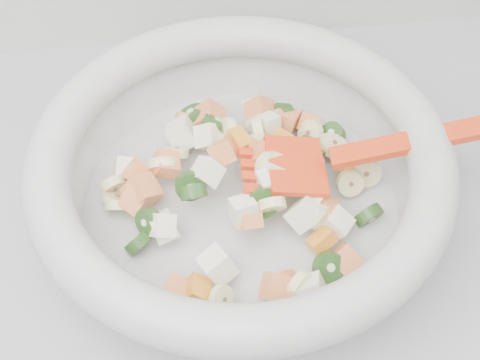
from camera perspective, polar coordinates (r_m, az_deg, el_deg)
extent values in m
cylinder|color=silver|center=(0.60, 0.00, -2.30)|extent=(0.29, 0.29, 0.02)
torus|color=silver|center=(0.55, 0.00, 1.95)|extent=(0.35, 0.35, 0.04)
cylinder|color=#F7E2A5|center=(0.62, 1.68, 4.16)|extent=(0.02, 0.04, 0.04)
cylinder|color=#F7E2A5|center=(0.60, 1.01, 3.17)|extent=(0.03, 0.04, 0.02)
cylinder|color=#F7E2A5|center=(0.60, -10.43, -1.65)|extent=(0.03, 0.03, 0.02)
cylinder|color=#F7E2A5|center=(0.55, 2.73, -2.15)|extent=(0.03, 0.02, 0.03)
cylinder|color=#F7E2A5|center=(0.63, 6.02, 3.95)|extent=(0.02, 0.03, 0.03)
cylinder|color=#F7E2A5|center=(0.59, -10.35, -2.16)|extent=(0.03, 0.02, 0.03)
cylinder|color=#F7E2A5|center=(0.63, 7.95, 2.90)|extent=(0.04, 0.03, 0.02)
cylinder|color=#F7E2A5|center=(0.53, 5.07, -9.04)|extent=(0.03, 0.03, 0.03)
cylinder|color=#F7E2A5|center=(0.61, -10.76, -0.42)|extent=(0.03, 0.02, 0.03)
cylinder|color=#F7E2A5|center=(0.58, 6.69, -1.08)|extent=(0.03, 0.03, 0.03)
cylinder|color=#F7E2A5|center=(0.64, 6.13, 4.25)|extent=(0.04, 0.02, 0.04)
cylinder|color=#F7E2A5|center=(0.56, 3.12, -0.74)|extent=(0.03, 0.03, 0.03)
cylinder|color=#F7E2A5|center=(0.60, 9.37, -0.26)|extent=(0.03, 0.02, 0.03)
cylinder|color=#F7E2A5|center=(0.56, 2.69, 1.11)|extent=(0.04, 0.02, 0.04)
cylinder|color=#F7E2A5|center=(0.61, -5.42, 2.33)|extent=(0.03, 0.03, 0.03)
cylinder|color=#F7E2A5|center=(0.57, 6.42, -1.88)|extent=(0.02, 0.03, 0.03)
cylinder|color=#F7E2A5|center=(0.61, 10.71, 0.64)|extent=(0.04, 0.02, 0.04)
cylinder|color=#F7E2A5|center=(0.64, 3.50, 4.91)|extent=(0.02, 0.03, 0.03)
cylinder|color=#F7E2A5|center=(0.61, -1.08, 4.14)|extent=(0.02, 0.03, 0.03)
cylinder|color=#F7E2A5|center=(0.52, -1.59, -10.17)|extent=(0.02, 0.03, 0.03)
cylinder|color=#F7E2A5|center=(0.57, 2.60, 0.38)|extent=(0.03, 0.02, 0.03)
cylinder|color=#F7E2A5|center=(0.59, -6.56, 1.33)|extent=(0.03, 0.02, 0.03)
cube|color=#FF9450|center=(0.57, 7.65, -2.95)|extent=(0.03, 0.03, 0.03)
cube|color=#FF9450|center=(0.60, -8.84, 0.64)|extent=(0.03, 0.03, 0.03)
cube|color=#FF9450|center=(0.64, -2.66, 5.42)|extent=(0.03, 0.02, 0.03)
cube|color=#FF9450|center=(0.65, 1.71, 5.90)|extent=(0.03, 0.03, 0.04)
cube|color=#FF9450|center=(0.53, 3.86, -9.12)|extent=(0.03, 0.03, 0.03)
cube|color=#FF9450|center=(0.58, -8.84, -1.67)|extent=(0.03, 0.04, 0.03)
cube|color=#FF9450|center=(0.56, 8.92, -6.70)|extent=(0.03, 0.04, 0.03)
cube|color=#FF9450|center=(0.64, 4.01, 5.08)|extent=(0.03, 0.03, 0.03)
cube|color=#FF9450|center=(0.53, 3.26, -9.21)|extent=(0.03, 0.03, 0.03)
cube|color=#FF9450|center=(0.59, -6.34, 1.36)|extent=(0.03, 0.02, 0.03)
cube|color=#FF9450|center=(0.58, -8.37, -0.98)|extent=(0.04, 0.03, 0.04)
cube|color=#FF9450|center=(0.64, -4.75, 4.95)|extent=(0.03, 0.03, 0.03)
cube|color=#FF9450|center=(0.53, -5.49, -9.52)|extent=(0.03, 0.03, 0.02)
cube|color=#FF9450|center=(0.65, 5.76, 4.96)|extent=(0.03, 0.03, 0.03)
cube|color=#FF9450|center=(0.55, 0.69, -3.21)|extent=(0.02, 0.03, 0.03)
cube|color=#FF9450|center=(0.58, -1.40, 2.41)|extent=(0.03, 0.03, 0.03)
cube|color=#FF9450|center=(0.58, 1.91, 2.39)|extent=(0.03, 0.03, 0.03)
cylinder|color=#40862C|center=(0.64, 7.92, 3.89)|extent=(0.03, 0.03, 0.03)
cylinder|color=#40862C|center=(0.62, -2.10, 4.77)|extent=(0.03, 0.04, 0.03)
cylinder|color=#40862C|center=(0.65, 3.63, 5.38)|extent=(0.02, 0.04, 0.04)
cylinder|color=#40862C|center=(0.56, -4.01, -1.01)|extent=(0.03, 0.03, 0.03)
cylinder|color=#40862C|center=(0.59, 10.91, -2.99)|extent=(0.03, 0.03, 0.03)
cylinder|color=#40862C|center=(0.56, -7.80, -3.53)|extent=(0.02, 0.03, 0.03)
cylinder|color=#40862C|center=(0.55, 7.58, -7.41)|extent=(0.04, 0.03, 0.03)
cylinder|color=#40862C|center=(0.62, 6.09, 2.70)|extent=(0.04, 0.04, 0.03)
cylinder|color=#40862C|center=(0.56, -8.63, -5.27)|extent=(0.03, 0.03, 0.03)
cylinder|color=#40862C|center=(0.64, -4.09, 5.52)|extent=(0.04, 0.04, 0.02)
cylinder|color=#40862C|center=(0.61, 5.32, 2.17)|extent=(0.03, 0.03, 0.03)
cylinder|color=#40862C|center=(0.55, 1.92, -1.89)|extent=(0.03, 0.02, 0.03)
cylinder|color=#40862C|center=(0.57, -4.29, -0.50)|extent=(0.03, 0.02, 0.03)
cube|color=white|center=(0.62, -9.77, 0.99)|extent=(0.03, 0.03, 0.03)
cube|color=white|center=(0.66, 1.45, 6.20)|extent=(0.03, 0.03, 0.03)
cube|color=white|center=(0.56, -6.56, -3.97)|extent=(0.03, 0.03, 0.03)
cube|color=white|center=(0.55, -6.62, -3.88)|extent=(0.03, 0.03, 0.03)
cube|color=white|center=(0.53, 6.16, -9.41)|extent=(0.03, 0.03, 0.03)
cube|color=white|center=(0.56, 2.38, -0.27)|extent=(0.02, 0.02, 0.02)
cube|color=white|center=(0.57, 8.23, -3.66)|extent=(0.03, 0.03, 0.03)
cube|color=white|center=(0.62, -2.57, 3.71)|extent=(0.03, 0.03, 0.04)
cube|color=white|center=(0.56, 2.71, 0.64)|extent=(0.02, 0.03, 0.03)
cube|color=white|center=(0.59, 5.87, 0.74)|extent=(0.03, 0.03, 0.04)
cube|color=white|center=(0.56, 6.34, -2.93)|extent=(0.03, 0.03, 0.03)
cube|color=white|center=(0.53, -1.92, -7.30)|extent=(0.04, 0.03, 0.03)
cube|color=white|center=(0.57, -2.83, 0.65)|extent=(0.03, 0.03, 0.03)
cube|color=white|center=(0.54, 0.27, -2.61)|extent=(0.02, 0.03, 0.02)
cube|color=white|center=(0.55, 5.53, -2.88)|extent=(0.04, 0.03, 0.04)
cube|color=white|center=(0.64, 1.62, 4.95)|extent=(0.03, 0.02, 0.03)
cube|color=white|center=(0.63, -4.96, 3.94)|extent=(0.03, 0.03, 0.04)
cube|color=white|center=(0.63, 2.49, 4.86)|extent=(0.02, 0.03, 0.02)
cube|color=yellow|center=(0.56, 6.94, -5.16)|extent=(0.03, 0.03, 0.02)
cube|color=yellow|center=(0.53, -3.59, -9.37)|extent=(0.02, 0.03, 0.02)
cube|color=yellow|center=(0.59, -0.11, 3.46)|extent=(0.03, 0.03, 0.02)
cube|color=yellow|center=(0.61, 3.73, 3.28)|extent=(0.03, 0.03, 0.03)
cube|color=yellow|center=(0.61, 8.83, 1.48)|extent=(0.02, 0.03, 0.02)
cube|color=red|center=(0.56, 4.81, 1.22)|extent=(0.05, 0.06, 0.02)
cube|color=red|center=(0.57, 1.11, 2.30)|extent=(0.03, 0.01, 0.01)
cube|color=red|center=(0.57, 1.27, 1.29)|extent=(0.03, 0.01, 0.01)
cube|color=red|center=(0.56, 1.43, 0.24)|extent=(0.03, 0.01, 0.01)
cube|color=red|center=(0.55, 1.60, -0.84)|extent=(0.03, 0.01, 0.01)
cube|color=red|center=(0.58, 16.53, 3.58)|extent=(0.18, 0.02, 0.04)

